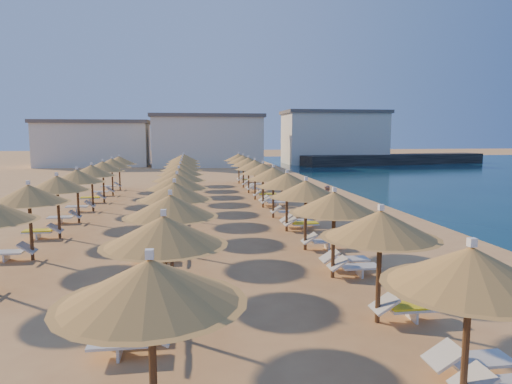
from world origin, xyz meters
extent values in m
plane|color=tan|center=(0.00, 0.00, 0.00)|extent=(220.00, 220.00, 0.00)
cube|color=black|center=(28.34, 43.83, 0.75)|extent=(30.19, 9.97, 1.50)
cube|color=silver|center=(-15.84, 46.77, 3.00)|extent=(15.00, 8.00, 6.00)
cube|color=#59514C|center=(-15.84, 46.77, 6.25)|extent=(15.60, 8.48, 0.50)
cube|color=silver|center=(0.09, 44.13, 3.40)|extent=(15.00, 8.00, 6.80)
cube|color=#59514C|center=(0.09, 44.13, 7.05)|extent=(15.60, 8.48, 0.50)
cube|color=silver|center=(19.65, 47.15, 3.80)|extent=(15.00, 8.00, 7.60)
cube|color=#59514C|center=(19.65, 47.15, 7.85)|extent=(15.60, 8.48, 0.50)
cylinder|color=brown|center=(2.09, -14.72, 1.18)|extent=(0.12, 0.12, 2.36)
cone|color=olive|center=(2.09, -14.72, 2.44)|extent=(2.64, 2.64, 0.66)
cone|color=olive|center=(2.09, -14.72, 2.17)|extent=(2.85, 2.85, 0.12)
cube|color=white|center=(2.09, -14.72, 2.84)|extent=(0.12, 0.12, 0.14)
cylinder|color=brown|center=(2.09, -11.18, 1.18)|extent=(0.12, 0.12, 2.36)
cone|color=olive|center=(2.09, -11.18, 2.44)|extent=(2.64, 2.64, 0.66)
cone|color=olive|center=(2.09, -11.18, 2.17)|extent=(2.85, 2.85, 0.12)
cube|color=white|center=(2.09, -11.18, 2.84)|extent=(0.12, 0.12, 0.14)
cylinder|color=brown|center=(2.09, -7.65, 1.18)|extent=(0.12, 0.12, 2.36)
cone|color=olive|center=(2.09, -7.65, 2.44)|extent=(2.64, 2.64, 0.66)
cone|color=olive|center=(2.09, -7.65, 2.17)|extent=(2.85, 2.85, 0.12)
cube|color=white|center=(2.09, -7.65, 2.84)|extent=(0.12, 0.12, 0.14)
cylinder|color=brown|center=(2.09, -4.12, 1.18)|extent=(0.12, 0.12, 2.36)
cone|color=olive|center=(2.09, -4.12, 2.44)|extent=(2.64, 2.64, 0.66)
cone|color=olive|center=(2.09, -4.12, 2.17)|extent=(2.85, 2.85, 0.12)
cube|color=white|center=(2.09, -4.12, 2.84)|extent=(0.12, 0.12, 0.14)
cylinder|color=brown|center=(2.09, -0.59, 1.18)|extent=(0.12, 0.12, 2.36)
cone|color=olive|center=(2.09, -0.59, 2.44)|extent=(2.64, 2.64, 0.66)
cone|color=olive|center=(2.09, -0.59, 2.17)|extent=(2.85, 2.85, 0.12)
cube|color=white|center=(2.09, -0.59, 2.84)|extent=(0.12, 0.12, 0.14)
cylinder|color=brown|center=(2.09, 2.94, 1.18)|extent=(0.12, 0.12, 2.36)
cone|color=olive|center=(2.09, 2.94, 2.44)|extent=(2.64, 2.64, 0.66)
cone|color=olive|center=(2.09, 2.94, 2.17)|extent=(2.85, 2.85, 0.12)
cube|color=white|center=(2.09, 2.94, 2.84)|extent=(0.12, 0.12, 0.14)
cylinder|color=brown|center=(2.09, 6.47, 1.18)|extent=(0.12, 0.12, 2.36)
cone|color=olive|center=(2.09, 6.47, 2.44)|extent=(2.64, 2.64, 0.66)
cone|color=olive|center=(2.09, 6.47, 2.17)|extent=(2.85, 2.85, 0.12)
cube|color=white|center=(2.09, 6.47, 2.84)|extent=(0.12, 0.12, 0.14)
cylinder|color=brown|center=(2.09, 10.01, 1.18)|extent=(0.12, 0.12, 2.36)
cone|color=olive|center=(2.09, 10.01, 2.44)|extent=(2.64, 2.64, 0.66)
cone|color=olive|center=(2.09, 10.01, 2.17)|extent=(2.85, 2.85, 0.12)
cube|color=white|center=(2.09, 10.01, 2.84)|extent=(0.12, 0.12, 0.14)
cylinder|color=brown|center=(2.09, 13.54, 1.18)|extent=(0.12, 0.12, 2.36)
cone|color=olive|center=(2.09, 13.54, 2.44)|extent=(2.64, 2.64, 0.66)
cone|color=olive|center=(2.09, 13.54, 2.17)|extent=(2.85, 2.85, 0.12)
cube|color=white|center=(2.09, 13.54, 2.84)|extent=(0.12, 0.12, 0.14)
cylinder|color=brown|center=(2.09, 17.07, 1.18)|extent=(0.12, 0.12, 2.36)
cone|color=olive|center=(2.09, 17.07, 2.44)|extent=(2.64, 2.64, 0.66)
cone|color=olive|center=(2.09, 17.07, 2.17)|extent=(2.85, 2.85, 0.12)
cube|color=white|center=(2.09, 17.07, 2.84)|extent=(0.12, 0.12, 0.14)
cylinder|color=brown|center=(2.09, 20.60, 1.18)|extent=(0.12, 0.12, 2.36)
cone|color=olive|center=(2.09, 20.60, 2.44)|extent=(2.64, 2.64, 0.66)
cone|color=olive|center=(2.09, 20.60, 2.17)|extent=(2.85, 2.85, 0.12)
cube|color=white|center=(2.09, 20.60, 2.84)|extent=(0.12, 0.12, 0.14)
cylinder|color=brown|center=(-2.95, -14.72, 1.18)|extent=(0.12, 0.12, 2.36)
cone|color=olive|center=(-2.95, -14.72, 2.44)|extent=(2.64, 2.64, 0.66)
cone|color=olive|center=(-2.95, -14.72, 2.17)|extent=(2.85, 2.85, 0.12)
cube|color=white|center=(-2.95, -14.72, 2.84)|extent=(0.12, 0.12, 0.14)
cylinder|color=brown|center=(-2.95, -11.18, 1.18)|extent=(0.12, 0.12, 2.36)
cone|color=olive|center=(-2.95, -11.18, 2.44)|extent=(2.64, 2.64, 0.66)
cone|color=olive|center=(-2.95, -11.18, 2.17)|extent=(2.85, 2.85, 0.12)
cube|color=white|center=(-2.95, -11.18, 2.84)|extent=(0.12, 0.12, 0.14)
cylinder|color=brown|center=(-2.95, -7.65, 1.18)|extent=(0.12, 0.12, 2.36)
cone|color=olive|center=(-2.95, -7.65, 2.44)|extent=(2.64, 2.64, 0.66)
cone|color=olive|center=(-2.95, -7.65, 2.17)|extent=(2.85, 2.85, 0.12)
cube|color=white|center=(-2.95, -7.65, 2.84)|extent=(0.12, 0.12, 0.14)
cylinder|color=brown|center=(-2.95, -4.12, 1.18)|extent=(0.12, 0.12, 2.36)
cone|color=olive|center=(-2.95, -4.12, 2.44)|extent=(2.64, 2.64, 0.66)
cone|color=olive|center=(-2.95, -4.12, 2.17)|extent=(2.85, 2.85, 0.12)
cube|color=white|center=(-2.95, -4.12, 2.84)|extent=(0.12, 0.12, 0.14)
cylinder|color=brown|center=(-2.95, -0.59, 1.18)|extent=(0.12, 0.12, 2.36)
cone|color=olive|center=(-2.95, -0.59, 2.44)|extent=(2.64, 2.64, 0.66)
cone|color=olive|center=(-2.95, -0.59, 2.17)|extent=(2.85, 2.85, 0.12)
cube|color=white|center=(-2.95, -0.59, 2.84)|extent=(0.12, 0.12, 0.14)
cylinder|color=brown|center=(-2.95, 2.94, 1.18)|extent=(0.12, 0.12, 2.36)
cone|color=olive|center=(-2.95, 2.94, 2.44)|extent=(2.64, 2.64, 0.66)
cone|color=olive|center=(-2.95, 2.94, 2.17)|extent=(2.85, 2.85, 0.12)
cube|color=white|center=(-2.95, 2.94, 2.84)|extent=(0.12, 0.12, 0.14)
cylinder|color=brown|center=(-2.95, 6.47, 1.18)|extent=(0.12, 0.12, 2.36)
cone|color=olive|center=(-2.95, 6.47, 2.44)|extent=(2.64, 2.64, 0.66)
cone|color=olive|center=(-2.95, 6.47, 2.17)|extent=(2.85, 2.85, 0.12)
cube|color=white|center=(-2.95, 6.47, 2.84)|extent=(0.12, 0.12, 0.14)
cylinder|color=brown|center=(-2.95, 10.01, 1.18)|extent=(0.12, 0.12, 2.36)
cone|color=olive|center=(-2.95, 10.01, 2.44)|extent=(2.64, 2.64, 0.66)
cone|color=olive|center=(-2.95, 10.01, 2.17)|extent=(2.85, 2.85, 0.12)
cube|color=white|center=(-2.95, 10.01, 2.84)|extent=(0.12, 0.12, 0.14)
cylinder|color=brown|center=(-2.95, 13.54, 1.18)|extent=(0.12, 0.12, 2.36)
cone|color=olive|center=(-2.95, 13.54, 2.44)|extent=(2.64, 2.64, 0.66)
cone|color=olive|center=(-2.95, 13.54, 2.17)|extent=(2.85, 2.85, 0.12)
cube|color=white|center=(-2.95, 13.54, 2.84)|extent=(0.12, 0.12, 0.14)
cylinder|color=brown|center=(-2.95, 17.07, 1.18)|extent=(0.12, 0.12, 2.36)
cone|color=olive|center=(-2.95, 17.07, 2.44)|extent=(2.64, 2.64, 0.66)
cone|color=olive|center=(-2.95, 17.07, 2.17)|extent=(2.85, 2.85, 0.12)
cube|color=white|center=(-2.95, 17.07, 2.84)|extent=(0.12, 0.12, 0.14)
cylinder|color=brown|center=(-2.95, 20.60, 1.18)|extent=(0.12, 0.12, 2.36)
cone|color=olive|center=(-2.95, 20.60, 2.44)|extent=(2.64, 2.64, 0.66)
cone|color=olive|center=(-2.95, 20.60, 2.17)|extent=(2.85, 2.85, 0.12)
cube|color=white|center=(-2.95, 20.60, 2.84)|extent=(0.12, 0.12, 0.14)
cylinder|color=brown|center=(-8.09, -4.12, 1.18)|extent=(0.12, 0.12, 2.36)
cone|color=olive|center=(-8.09, -4.12, 2.44)|extent=(2.64, 2.64, 0.66)
cone|color=olive|center=(-8.09, -4.12, 2.17)|extent=(2.85, 2.85, 0.12)
cube|color=white|center=(-8.09, -4.12, 2.84)|extent=(0.12, 0.12, 0.14)
cylinder|color=brown|center=(-8.09, -0.59, 1.18)|extent=(0.12, 0.12, 2.36)
cone|color=olive|center=(-8.09, -0.59, 2.44)|extent=(2.64, 2.64, 0.66)
cone|color=olive|center=(-8.09, -0.59, 2.17)|extent=(2.85, 2.85, 0.12)
cube|color=white|center=(-8.09, -0.59, 2.84)|extent=(0.12, 0.12, 0.14)
cylinder|color=brown|center=(-8.09, 2.94, 1.18)|extent=(0.12, 0.12, 2.36)
cone|color=olive|center=(-8.09, 2.94, 2.44)|extent=(2.64, 2.64, 0.66)
cone|color=olive|center=(-8.09, 2.94, 2.17)|extent=(2.85, 2.85, 0.12)
cube|color=white|center=(-8.09, 2.94, 2.84)|extent=(0.12, 0.12, 0.14)
cylinder|color=brown|center=(-8.09, 6.47, 1.18)|extent=(0.12, 0.12, 2.36)
cone|color=olive|center=(-8.09, 6.47, 2.44)|extent=(2.64, 2.64, 0.66)
cone|color=olive|center=(-8.09, 6.47, 2.17)|extent=(2.85, 2.85, 0.12)
cube|color=white|center=(-8.09, 6.47, 2.84)|extent=(0.12, 0.12, 0.14)
cylinder|color=brown|center=(-8.09, 10.01, 1.18)|extent=(0.12, 0.12, 2.36)
cone|color=olive|center=(-8.09, 10.01, 2.44)|extent=(2.64, 2.64, 0.66)
cone|color=olive|center=(-8.09, 10.01, 2.17)|extent=(2.85, 2.85, 0.12)
cube|color=white|center=(-8.09, 10.01, 2.84)|extent=(0.12, 0.12, 0.14)
cylinder|color=brown|center=(-8.09, 13.54, 1.18)|extent=(0.12, 0.12, 2.36)
cone|color=olive|center=(-8.09, 13.54, 2.44)|extent=(2.64, 2.64, 0.66)
cone|color=olive|center=(-8.09, 13.54, 2.17)|extent=(2.85, 2.85, 0.12)
cube|color=white|center=(-8.09, 13.54, 2.84)|extent=(0.12, 0.12, 0.14)
cylinder|color=brown|center=(-8.09, 17.07, 1.18)|extent=(0.12, 0.12, 2.36)
cone|color=olive|center=(-8.09, 17.07, 2.44)|extent=(2.64, 2.64, 0.66)
cone|color=olive|center=(-8.09, 17.07, 2.17)|extent=(2.85, 2.85, 0.12)
cube|color=white|center=(-8.09, 17.07, 2.84)|extent=(0.12, 0.12, 0.14)
cube|color=silver|center=(2.26, -14.72, 0.46)|extent=(0.58, 0.63, 0.40)
cube|color=silver|center=(2.99, -13.82, 0.32)|extent=(1.23, 0.63, 0.06)
cube|color=silver|center=(2.99, -13.82, 0.16)|extent=(0.06, 0.57, 0.32)
cube|color=silver|center=(2.26, -13.82, 0.46)|extent=(0.58, 0.63, 0.40)
cube|color=silver|center=(2.99, -11.18, 0.32)|extent=(1.23, 0.63, 0.06)
cube|color=silver|center=(2.99, -11.18, 0.16)|extent=(0.06, 0.57, 0.32)
cube|color=silver|center=(2.26, -11.18, 0.46)|extent=(0.58, 0.63, 0.40)
cube|color=yellow|center=(2.99, -11.18, 0.38)|extent=(1.18, 0.58, 0.05)
cube|color=silver|center=(-3.85, -11.18, 0.32)|extent=(1.23, 0.63, 0.06)
cube|color=silver|center=(-3.85, -11.18, 0.16)|extent=(0.06, 0.57, 0.32)
cube|color=silver|center=(-3.12, -11.18, 0.46)|extent=(0.58, 0.63, 0.40)
cube|color=silver|center=(-3.85, -12.08, 0.32)|extent=(1.23, 0.63, 0.06)
cube|color=silver|center=(-3.85, -12.08, 0.16)|extent=(0.06, 0.57, 0.32)
cube|color=silver|center=(-3.12, -12.08, 0.46)|extent=(0.58, 0.63, 0.40)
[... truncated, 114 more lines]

